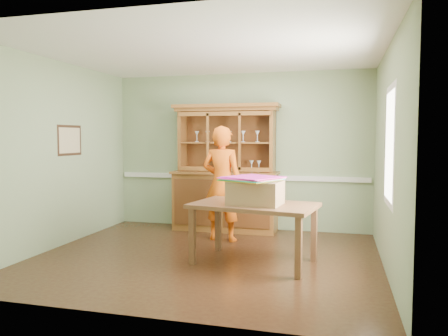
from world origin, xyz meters
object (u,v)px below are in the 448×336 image
(dining_table, at_px, (254,211))
(cardboard_box, at_px, (256,193))
(china_hutch, at_px, (226,186))
(person, at_px, (222,184))

(dining_table, bearing_deg, cardboard_box, -53.15)
(china_hutch, xyz_separation_m, person, (0.14, -0.75, 0.13))
(china_hutch, relative_size, dining_table, 1.30)
(dining_table, distance_m, cardboard_box, 0.25)
(cardboard_box, bearing_deg, dining_table, 116.98)
(cardboard_box, xyz_separation_m, person, (-0.74, 1.15, -0.02))
(dining_table, height_order, person, person)
(china_hutch, height_order, dining_table, china_hutch)
(china_hutch, height_order, cardboard_box, china_hutch)
(dining_table, xyz_separation_m, person, (-0.71, 1.09, 0.21))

